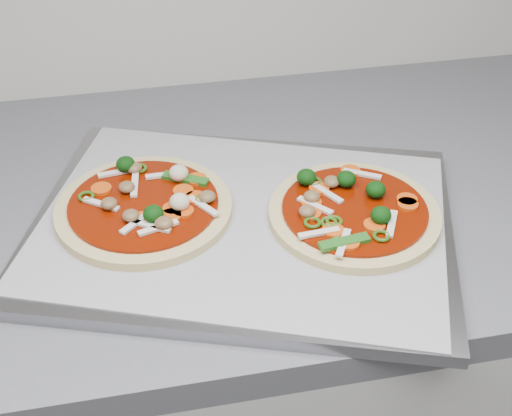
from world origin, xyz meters
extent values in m
cube|color=silver|center=(0.00, 1.30, 0.43)|extent=(3.60, 0.60, 0.86)
cube|color=slate|center=(0.00, 1.30, 0.88)|extent=(3.60, 0.60, 0.04)
cube|color=gray|center=(-0.20, 1.22, 0.91)|extent=(0.58, 0.50, 0.02)
cube|color=#A5A4AA|center=(-0.20, 1.22, 0.92)|extent=(0.56, 0.49, 0.00)
cylinder|color=tan|center=(-0.31, 1.25, 0.92)|extent=(0.22, 0.22, 0.01)
cylinder|color=#731200|center=(-0.31, 1.25, 0.93)|extent=(0.19, 0.19, 0.00)
torus|color=#2F5313|center=(-0.31, 1.32, 0.94)|extent=(0.03, 0.03, 0.00)
cube|color=silver|center=(-0.32, 1.28, 0.94)|extent=(0.01, 0.05, 0.00)
torus|color=#2F5313|center=(-0.24, 1.24, 0.94)|extent=(0.02, 0.02, 0.00)
ellipsoid|color=brown|center=(-0.35, 1.25, 0.94)|extent=(0.02, 0.02, 0.01)
cube|color=silver|center=(-0.34, 1.32, 0.94)|extent=(0.05, 0.01, 0.00)
cylinder|color=orange|center=(-0.31, 1.22, 0.94)|extent=(0.03, 0.03, 0.00)
ellipsoid|color=beige|center=(-0.27, 1.23, 0.94)|extent=(0.03, 0.03, 0.02)
ellipsoid|color=beige|center=(-0.26, 1.29, 0.94)|extent=(0.03, 0.03, 0.02)
cube|color=silver|center=(-0.36, 1.25, 0.94)|extent=(0.04, 0.03, 0.00)
cube|color=silver|center=(-0.28, 1.30, 0.94)|extent=(0.05, 0.01, 0.00)
ellipsoid|color=#0F3B0D|center=(-0.30, 1.21, 0.94)|extent=(0.03, 0.03, 0.02)
ellipsoid|color=brown|center=(-0.29, 1.20, 0.94)|extent=(0.03, 0.03, 0.01)
cylinder|color=orange|center=(-0.24, 1.28, 0.94)|extent=(0.03, 0.03, 0.00)
cylinder|color=orange|center=(-0.26, 1.22, 0.94)|extent=(0.03, 0.03, 0.00)
cube|color=#265E1D|center=(-0.25, 1.29, 0.94)|extent=(0.06, 0.04, 0.00)
cube|color=silver|center=(-0.30, 1.20, 0.94)|extent=(0.05, 0.03, 0.00)
torus|color=#2F5313|center=(-0.37, 1.27, 0.94)|extent=(0.02, 0.02, 0.00)
cylinder|color=orange|center=(-0.28, 1.23, 0.94)|extent=(0.04, 0.04, 0.00)
ellipsoid|color=brown|center=(-0.29, 1.20, 0.94)|extent=(0.02, 0.02, 0.01)
ellipsoid|color=#0F3B0D|center=(-0.32, 1.32, 0.94)|extent=(0.03, 0.03, 0.02)
cube|color=silver|center=(-0.24, 1.23, 0.94)|extent=(0.03, 0.04, 0.00)
ellipsoid|color=brown|center=(-0.23, 1.24, 0.94)|extent=(0.03, 0.03, 0.01)
cylinder|color=orange|center=(-0.26, 1.26, 0.94)|extent=(0.03, 0.03, 0.00)
cube|color=silver|center=(-0.30, 1.20, 0.94)|extent=(0.05, 0.02, 0.00)
cylinder|color=orange|center=(-0.25, 1.24, 0.94)|extent=(0.03, 0.03, 0.00)
ellipsoid|color=brown|center=(-0.32, 1.22, 0.94)|extent=(0.02, 0.02, 0.01)
ellipsoid|color=brown|center=(-0.33, 1.28, 0.94)|extent=(0.03, 0.03, 0.01)
cube|color=silver|center=(-0.32, 1.21, 0.94)|extent=(0.04, 0.04, 0.00)
cylinder|color=orange|center=(-0.28, 1.21, 0.94)|extent=(0.03, 0.03, 0.00)
cylinder|color=orange|center=(-0.36, 1.28, 0.94)|extent=(0.03, 0.03, 0.00)
ellipsoid|color=brown|center=(-0.31, 1.32, 0.94)|extent=(0.02, 0.02, 0.01)
cylinder|color=tan|center=(-0.07, 1.19, 0.92)|extent=(0.28, 0.28, 0.01)
cylinder|color=#731200|center=(-0.07, 1.19, 0.93)|extent=(0.24, 0.24, 0.00)
cylinder|color=orange|center=(-0.10, 1.15, 0.93)|extent=(0.03, 0.03, 0.00)
cube|color=silver|center=(-0.12, 1.15, 0.94)|extent=(0.05, 0.01, 0.00)
cylinder|color=orange|center=(-0.05, 1.26, 0.93)|extent=(0.03, 0.03, 0.00)
cube|color=silver|center=(-0.04, 1.25, 0.94)|extent=(0.05, 0.03, 0.00)
ellipsoid|color=#0F3B0D|center=(-0.05, 1.16, 0.94)|extent=(0.03, 0.03, 0.02)
torus|color=#2F5313|center=(-0.05, 1.13, 0.94)|extent=(0.03, 0.03, 0.00)
ellipsoid|color=#0F3B0D|center=(-0.11, 1.25, 0.94)|extent=(0.03, 0.03, 0.02)
torus|color=#2F5313|center=(-0.12, 1.17, 0.94)|extent=(0.03, 0.03, 0.00)
ellipsoid|color=#0F3B0D|center=(-0.04, 1.21, 0.94)|extent=(0.03, 0.03, 0.02)
cube|color=silver|center=(-0.11, 1.20, 0.94)|extent=(0.04, 0.04, 0.00)
cylinder|color=orange|center=(0.00, 1.19, 0.93)|extent=(0.03, 0.03, 0.00)
torus|color=#2F5313|center=(-0.10, 1.25, 0.94)|extent=(0.03, 0.03, 0.00)
cube|color=#265E1D|center=(-0.10, 1.13, 0.94)|extent=(0.06, 0.02, 0.00)
cylinder|color=orange|center=(-0.05, 1.15, 0.93)|extent=(0.04, 0.04, 0.00)
cylinder|color=orange|center=(-0.11, 1.21, 0.93)|extent=(0.03, 0.03, 0.00)
ellipsoid|color=brown|center=(-0.08, 1.24, 0.94)|extent=(0.02, 0.02, 0.01)
cube|color=silver|center=(-0.10, 1.13, 0.94)|extent=(0.03, 0.05, 0.00)
cylinder|color=orange|center=(-0.12, 1.19, 0.93)|extent=(0.03, 0.03, 0.00)
torus|color=#2F5313|center=(-0.10, 1.13, 0.94)|extent=(0.03, 0.03, 0.00)
cylinder|color=orange|center=(0.00, 1.18, 0.93)|extent=(0.03, 0.03, 0.00)
cylinder|color=orange|center=(-0.10, 1.23, 0.93)|extent=(0.03, 0.03, 0.00)
ellipsoid|color=brown|center=(-0.12, 1.19, 0.94)|extent=(0.03, 0.03, 0.01)
torus|color=#2F5313|center=(-0.10, 1.17, 0.94)|extent=(0.03, 0.03, 0.00)
cube|color=silver|center=(-0.09, 1.22, 0.94)|extent=(0.03, 0.05, 0.00)
ellipsoid|color=#0F3B0D|center=(-0.06, 1.24, 0.94)|extent=(0.03, 0.03, 0.02)
ellipsoid|color=brown|center=(-0.11, 1.21, 0.94)|extent=(0.02, 0.02, 0.01)
cube|color=silver|center=(-0.03, 1.15, 0.94)|extent=(0.03, 0.05, 0.00)
torus|color=#2F5313|center=(-0.10, 1.17, 0.94)|extent=(0.03, 0.03, 0.00)
cylinder|color=orange|center=(-0.09, 1.13, 0.93)|extent=(0.03, 0.03, 0.00)
camera|label=1|loc=(-0.31, 0.56, 1.44)|focal=50.00mm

